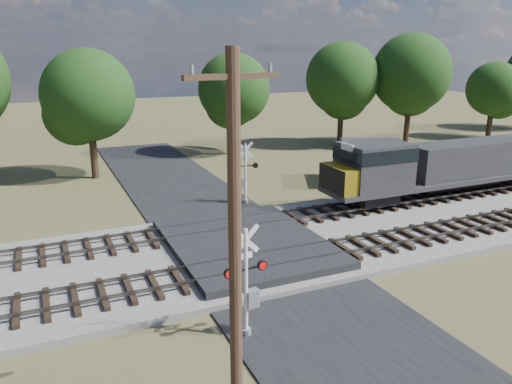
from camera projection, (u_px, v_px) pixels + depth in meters
name	position (u px, v px, depth m)	size (l,w,h in m)	color
ground	(250.00, 255.00, 23.70)	(160.00, 160.00, 0.00)	#4E532C
ballast_bed	(410.00, 220.00, 27.99)	(140.00, 10.00, 0.30)	gray
road	(250.00, 254.00, 23.69)	(7.00, 60.00, 0.08)	black
crossing_panel	(246.00, 245.00, 24.05)	(7.00, 9.00, 0.62)	#262628
track_near	(329.00, 251.00, 23.04)	(140.00, 2.60, 0.33)	black
track_far	(281.00, 219.00, 27.44)	(140.00, 2.60, 0.33)	black
crossing_signal_near	(248.00, 291.00, 16.59)	(1.62, 0.38, 4.01)	silver
crossing_signal_far	(244.00, 179.00, 31.04)	(1.59, 0.43, 3.97)	silver
utility_pole	(235.00, 243.00, 11.72)	(2.32, 0.44, 9.50)	#3D291B
equipment_shed	(374.00, 163.00, 35.97)	(5.78, 5.78, 2.97)	#4C3220
treeline	(213.00, 83.00, 42.06)	(81.66, 10.97, 11.33)	black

